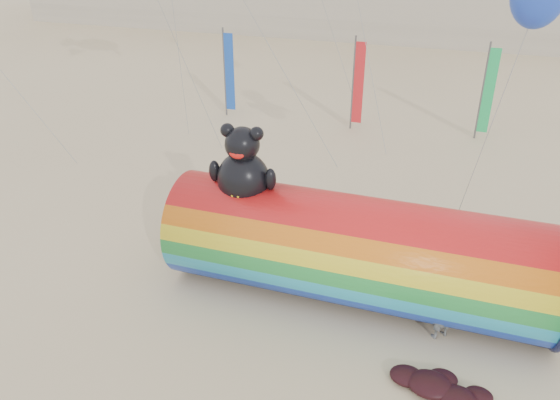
% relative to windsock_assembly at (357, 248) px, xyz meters
% --- Properties ---
extents(ground, '(160.00, 160.00, 0.00)m').
position_rel_windsock_assembly_xyz_m(ground, '(-3.41, -0.31, -1.81)').
color(ground, '#CCB58C').
rests_on(ground, ground).
extents(windsock_assembly, '(11.82, 3.60, 5.45)m').
position_rel_windsock_assembly_xyz_m(windsock_assembly, '(0.00, 0.00, 0.00)').
color(windsock_assembly, red).
rests_on(windsock_assembly, ground).
extents(kite_handler, '(0.81, 0.79, 1.88)m').
position_rel_windsock_assembly_xyz_m(kite_handler, '(2.75, -1.09, -0.87)').
color(kite_handler, slate).
rests_on(kite_handler, ground).
extents(fabric_bundle, '(2.62, 1.35, 0.41)m').
position_rel_windsock_assembly_xyz_m(fabric_bundle, '(2.88, -3.23, -1.64)').
color(fabric_bundle, black).
rests_on(fabric_bundle, ground).
extents(festival_banners, '(15.08, 0.93, 5.20)m').
position_rel_windsock_assembly_xyz_m(festival_banners, '(-3.48, 15.36, 0.83)').
color(festival_banners, '#59595E').
rests_on(festival_banners, ground).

